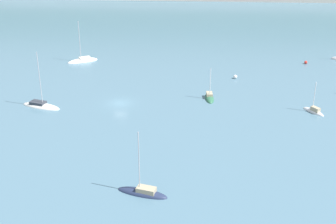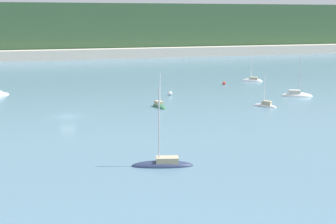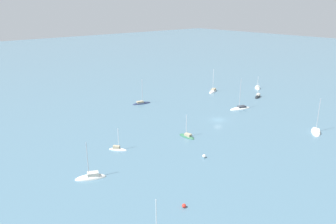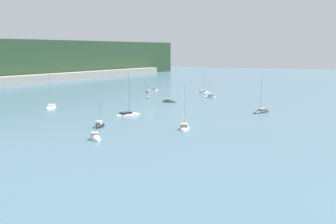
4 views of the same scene
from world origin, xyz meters
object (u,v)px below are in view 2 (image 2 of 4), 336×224
at_px(sailboat_2, 252,81).
at_px(mooring_buoy_1, 224,83).
at_px(sailboat_7, 297,96).
at_px(sailboat_8, 163,165).
at_px(mooring_buoy_0, 170,93).
at_px(sailboat_1, 265,106).
at_px(sailboat_5, 160,106).

relative_size(sailboat_2, mooring_buoy_1, 10.81).
bearing_deg(sailboat_7, sailboat_8, -111.60).
relative_size(sailboat_2, mooring_buoy_0, 9.79).
relative_size(sailboat_1, mooring_buoy_1, 8.39).
height_order(sailboat_2, sailboat_8, sailboat_8).
bearing_deg(mooring_buoy_1, mooring_buoy_0, -146.68).
bearing_deg(sailboat_8, sailboat_5, -90.53).
bearing_deg(mooring_buoy_0, sailboat_2, 28.86).
bearing_deg(sailboat_1, sailboat_7, -92.78).
distance_m(sailboat_1, sailboat_2, 36.30).
bearing_deg(mooring_buoy_0, mooring_buoy_1, 33.32).
relative_size(sailboat_1, sailboat_7, 0.69).
xyz_separation_m(sailboat_5, mooring_buoy_0, (6.01, 12.39, 0.32)).
height_order(sailboat_7, mooring_buoy_0, sailboat_7).
bearing_deg(mooring_buoy_1, sailboat_8, -119.63).
relative_size(sailboat_5, sailboat_8, 0.73).
height_order(sailboat_8, mooring_buoy_1, sailboat_8).
relative_size(sailboat_7, mooring_buoy_0, 10.94).
height_order(sailboat_8, mooring_buoy_0, sailboat_8).
bearing_deg(sailboat_1, sailboat_8, 97.57).
xyz_separation_m(sailboat_1, sailboat_8, (-29.42, -29.57, -0.02)).
distance_m(sailboat_1, sailboat_7, 15.10).
distance_m(sailboat_1, mooring_buoy_1, 30.22).
distance_m(sailboat_5, mooring_buoy_1, 34.36).
distance_m(sailboat_2, mooring_buoy_1, 10.44).
xyz_separation_m(sailboat_7, sailboat_8, (-41.83, -38.19, 0.00)).
bearing_deg(mooring_buoy_0, sailboat_7, -19.54).
relative_size(sailboat_1, sailboat_2, 0.78).
height_order(sailboat_1, sailboat_8, sailboat_8).
relative_size(sailboat_2, sailboat_5, 1.17).
bearing_deg(sailboat_2, mooring_buoy_0, 59.95).
bearing_deg(sailboat_8, mooring_buoy_1, -104.88).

